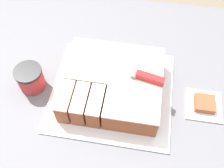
{
  "coord_description": "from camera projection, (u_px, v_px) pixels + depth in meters",
  "views": [
    {
      "loc": [
        0.1,
        -0.43,
        1.68
      ],
      "look_at": [
        0.03,
        0.05,
        0.97
      ],
      "focal_mm": 42.0,
      "sensor_mm": 36.0,
      "label": 1
    }
  ],
  "objects": [
    {
      "name": "knife",
      "position": [
        140.0,
        75.0,
        0.81
      ],
      "size": [
        0.25,
        0.08,
        0.02
      ],
      "rotation": [
        0.0,
        0.0,
        2.93
      ],
      "color": "silver",
      "rests_on": "cake"
    },
    {
      "name": "cake",
      "position": [
        113.0,
        83.0,
        0.86
      ],
      "size": [
        0.32,
        0.29,
        0.09
      ],
      "color": "#994C2D",
      "rests_on": "cake_board"
    },
    {
      "name": "cake_board",
      "position": [
        112.0,
        91.0,
        0.9
      ],
      "size": [
        0.41,
        0.38,
        0.01
      ],
      "color": "white",
      "rests_on": "countertop"
    },
    {
      "name": "coffee_cup",
      "position": [
        30.0,
        78.0,
        0.88
      ],
      "size": [
        0.09,
        0.09,
        0.09
      ],
      "color": "#B23333",
      "rests_on": "countertop"
    },
    {
      "name": "brownie",
      "position": [
        205.0,
        103.0,
        0.85
      ],
      "size": [
        0.06,
        0.06,
        0.02
      ],
      "color": "#994C2D",
      "rests_on": "paper_napkin"
    },
    {
      "name": "countertop",
      "position": [
        105.0,
        150.0,
        1.26
      ],
      "size": [
        1.4,
        1.1,
        0.92
      ],
      "color": "slate",
      "rests_on": "ground_plane"
    },
    {
      "name": "paper_napkin",
      "position": [
        203.0,
        105.0,
        0.87
      ],
      "size": [
        0.12,
        0.12,
        0.01
      ],
      "color": "white",
      "rests_on": "countertop"
    }
  ]
}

